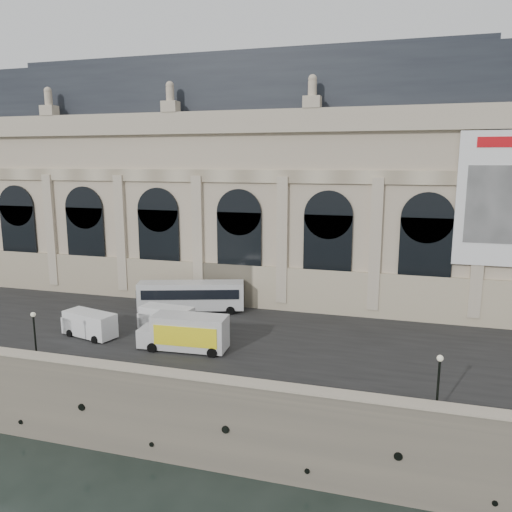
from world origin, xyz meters
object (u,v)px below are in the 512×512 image
Objects in this scene: van_c at (164,318)px; box_truck at (185,333)px; van_b at (88,324)px; lamp_right at (438,386)px; bus_left at (191,295)px; lamp_left at (35,335)px.

box_truck is at bearing -45.87° from van_c.
box_truck is (10.43, -0.60, 0.35)m from van_b.
van_c is 6.05m from box_truck.
lamp_right reaches higher than box_truck.
lamp_right reaches higher than van_c.
bus_left is 11.37m from box_truck.
bus_left is 1.46× the size of box_truck.
van_b is at bearing -122.60° from bus_left.
lamp_left reaches higher than van_b.
lamp_left reaches higher than van_c.
lamp_right is (25.04, -10.53, 0.87)m from van_c.
van_c is 1.33× the size of lamp_right.
bus_left is at bearing 64.83° from lamp_left.
van_b is 1.04× the size of van_c.
box_truck reaches higher than van_c.
van_c is at bearing 52.87° from lamp_left.
box_truck is 21.75m from lamp_right.
lamp_right is (32.34, -0.90, 0.08)m from lamp_left.
box_truck is at bearing -3.27° from van_b.
box_truck is (4.21, -4.34, 0.37)m from van_c.
lamp_right is at bearing -34.12° from bus_left.
box_truck is 12.67m from lamp_left.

